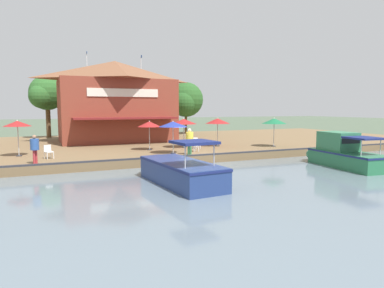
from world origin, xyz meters
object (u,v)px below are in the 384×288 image
Objects in this scene: patio_umbrella_far_corner at (184,121)px; patio_umbrella_near_quay_edge at (149,124)px; patio_umbrella_mid_patio_left at (274,121)px; patio_umbrella_mid_patio_right at (17,124)px; person_near_entrance at (35,146)px; tree_upstream_bank at (46,94)px; patio_umbrella_by_entrance at (173,124)px; waterfront_restaurant at (116,101)px; cafe_chair_beside_entrance at (48,151)px; cafe_chair_mid_patio at (194,145)px; person_mid_patio at (190,138)px; motorboat_outer_channel at (176,170)px; motorboat_mid_row at (340,154)px; tree_behind_restaurant at (185,101)px; cafe_chair_under_first_umbrella at (196,142)px; patio_umbrella_back_row at (218,121)px.

patio_umbrella_far_corner is 3.00m from patio_umbrella_near_quay_edge.
patio_umbrella_mid_patio_left reaches higher than patio_umbrella_far_corner.
patio_umbrella_far_corner is 11.78m from patio_umbrella_mid_patio_right.
person_near_entrance is 0.25× the size of tree_upstream_bank.
patio_umbrella_mid_patio_right reaches higher than patio_umbrella_by_entrance.
waterfront_restaurant reaches higher than cafe_chair_beside_entrance.
tree_upstream_bank reaches higher than cafe_chair_mid_patio.
person_mid_patio is (1.79, -8.30, -0.97)m from patio_umbrella_mid_patio_left.
motorboat_outer_channel is at bearing -8.55° from patio_umbrella_near_quay_edge.
patio_umbrella_mid_patio_left is (2.22, 7.08, 0.00)m from patio_umbrella_far_corner.
patio_umbrella_far_corner reaches higher than patio_umbrella_near_quay_edge.
person_near_entrance reaches higher than motorboat_mid_row.
patio_umbrella_near_quay_edge reaches higher than motorboat_outer_channel.
patio_umbrella_mid_patio_left is at bearing 45.58° from tree_upstream_bank.
patio_umbrella_mid_patio_right reaches higher than motorboat_mid_row.
motorboat_outer_channel is at bearing -23.70° from tree_behind_restaurant.
cafe_chair_mid_patio is (2.09, 2.74, -1.47)m from patio_umbrella_near_quay_edge.
cafe_chair_under_first_umbrella is 10.45m from motorboat_mid_row.
cafe_chair_mid_patio is 9.82m from motorboat_mid_row.
patio_umbrella_back_row reaches higher than cafe_chair_beside_entrance.
patio_umbrella_mid_patio_right reaches higher than cafe_chair_mid_patio.
patio_umbrella_back_row is at bearing 98.65° from cafe_chair_beside_entrance.
patio_umbrella_mid_patio_left is 1.00× the size of patio_umbrella_back_row.
cafe_chair_under_first_umbrella is 10.80m from cafe_chair_beside_entrance.
person_mid_patio is at bearing 70.14° from patio_umbrella_mid_patio_right.
patio_umbrella_far_corner is 10.37m from cafe_chair_beside_entrance.
waterfront_restaurant reaches higher than cafe_chair_mid_patio.
motorboat_outer_channel is at bearing -88.73° from motorboat_mid_row.
cafe_chair_mid_patio is (0.40, 9.80, 0.00)m from cafe_chair_beside_entrance.
cafe_chair_mid_patio is at bearing -53.23° from patio_umbrella_back_row.
patio_umbrella_mid_patio_right is at bearing -89.78° from patio_umbrella_back_row.
person_near_entrance is 0.26× the size of motorboat_mid_row.
patio_umbrella_back_row is 2.77× the size of cafe_chair_beside_entrance.
patio_umbrella_far_corner is 0.35× the size of motorboat_outer_channel.
cafe_chair_beside_entrance is 0.52× the size of person_near_entrance.
motorboat_mid_row is at bearing 67.49° from cafe_chair_beside_entrance.
tree_behind_restaurant is (-14.40, 5.07, 3.60)m from cafe_chair_under_first_umbrella.
tree_behind_restaurant is (-15.77, -1.31, 1.98)m from patio_umbrella_mid_patio_left.
patio_umbrella_by_entrance is at bearing -140.30° from person_mid_patio.
patio_umbrella_mid_patio_left is 1.00× the size of patio_umbrella_mid_patio_right.
motorboat_outer_channel is at bearing -57.69° from patio_umbrella_mid_patio_left.
person_near_entrance reaches higher than cafe_chair_beside_entrance.
tree_upstream_bank reaches higher than cafe_chair_under_first_umbrella.
tree_behind_restaurant reaches higher than person_mid_patio.
cafe_chair_mid_patio is (-0.50, 1.82, -1.56)m from patio_umbrella_by_entrance.
tree_behind_restaurant reaches higher than patio_umbrella_mid_patio_right.
tree_upstream_bank reaches higher than cafe_chair_beside_entrance.
patio_umbrella_mid_patio_left is 10.20m from patio_umbrella_near_quay_edge.
motorboat_mid_row is (6.66, 7.22, -0.22)m from cafe_chair_mid_patio.
patio_umbrella_near_quay_edge reaches higher than cafe_chair_mid_patio.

